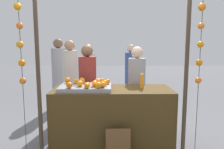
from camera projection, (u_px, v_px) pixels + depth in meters
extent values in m
plane|color=slate|center=(112.00, 144.00, 3.61)|extent=(24.00, 24.00, 0.00)
cube|color=#4C3819|center=(112.00, 117.00, 3.55)|extent=(1.84, 0.74, 0.91)
cube|color=gray|center=(86.00, 87.00, 3.44)|extent=(0.78, 0.57, 0.06)
sphere|color=orange|center=(105.00, 83.00, 3.41)|extent=(0.08, 0.08, 0.08)
sphere|color=orange|center=(95.00, 83.00, 3.41)|extent=(0.08, 0.08, 0.08)
sphere|color=orange|center=(81.00, 82.00, 3.51)|extent=(0.07, 0.07, 0.07)
sphere|color=orange|center=(107.00, 82.00, 3.54)|extent=(0.08, 0.08, 0.08)
sphere|color=orange|center=(87.00, 86.00, 3.20)|extent=(0.08, 0.08, 0.08)
sphere|color=orange|center=(102.00, 80.00, 3.66)|extent=(0.07, 0.07, 0.07)
sphere|color=orange|center=(98.00, 85.00, 3.21)|extent=(0.09, 0.09, 0.09)
sphere|color=orange|center=(87.00, 85.00, 3.27)|extent=(0.08, 0.08, 0.08)
sphere|color=orange|center=(98.00, 81.00, 3.52)|extent=(0.09, 0.09, 0.09)
sphere|color=orange|center=(97.00, 81.00, 3.60)|extent=(0.08, 0.08, 0.08)
sphere|color=orange|center=(95.00, 84.00, 3.31)|extent=(0.08, 0.08, 0.08)
sphere|color=orange|center=(68.00, 80.00, 3.61)|extent=(0.09, 0.09, 0.09)
sphere|color=orange|center=(80.00, 84.00, 3.33)|extent=(0.09, 0.09, 0.09)
sphere|color=orange|center=(82.00, 80.00, 3.60)|extent=(0.09, 0.09, 0.09)
sphere|color=orange|center=(103.00, 85.00, 3.26)|extent=(0.09, 0.09, 0.09)
sphere|color=orange|center=(76.00, 81.00, 3.58)|extent=(0.08, 0.08, 0.08)
sphere|color=orange|center=(102.00, 84.00, 3.35)|extent=(0.07, 0.07, 0.07)
sphere|color=orange|center=(69.00, 85.00, 3.21)|extent=(0.09, 0.09, 0.09)
cylinder|color=orange|center=(142.00, 81.00, 3.52)|extent=(0.06, 0.06, 0.21)
cylinder|color=yellow|center=(142.00, 74.00, 3.50)|extent=(0.03, 0.03, 0.02)
cube|color=brown|center=(118.00, 145.00, 3.07)|extent=(0.34, 0.01, 0.48)
cube|color=black|center=(118.00, 145.00, 3.08)|extent=(0.31, 0.02, 0.45)
cylinder|color=maroon|center=(88.00, 94.00, 4.09)|extent=(0.32, 0.32, 1.36)
sphere|color=brown|center=(87.00, 51.00, 3.98)|extent=(0.21, 0.21, 0.21)
cylinder|color=#99999E|center=(136.00, 95.00, 4.11)|extent=(0.31, 0.31, 1.34)
sphere|color=beige|center=(137.00, 52.00, 4.00)|extent=(0.21, 0.21, 0.21)
cylinder|color=beige|center=(88.00, 82.00, 5.37)|extent=(0.32, 0.32, 1.37)
sphere|color=#A87A59|center=(88.00, 48.00, 5.26)|extent=(0.21, 0.21, 0.21)
cylinder|color=#384C8C|center=(131.00, 78.00, 5.99)|extent=(0.31, 0.31, 1.35)
sphere|color=beige|center=(131.00, 49.00, 5.88)|extent=(0.21, 0.21, 0.21)
cylinder|color=beige|center=(71.00, 83.00, 4.96)|extent=(0.33, 0.33, 1.44)
sphere|color=#A87A59|center=(70.00, 45.00, 4.84)|extent=(0.22, 0.22, 0.22)
cylinder|color=#99999E|center=(59.00, 78.00, 5.59)|extent=(0.34, 0.34, 1.47)
sphere|color=brown|center=(58.00, 43.00, 5.47)|extent=(0.23, 0.23, 0.23)
cylinder|color=#473828|center=(39.00, 79.00, 3.03)|extent=(0.06, 0.06, 2.25)
cylinder|color=#473828|center=(186.00, 79.00, 3.06)|extent=(0.06, 0.06, 2.25)
cylinder|color=#2D4C23|center=(23.00, 83.00, 2.98)|extent=(0.01, 0.01, 2.17)
sphere|color=orange|center=(17.00, 6.00, 2.83)|extent=(0.09, 0.09, 0.09)
sphere|color=orange|center=(20.00, 26.00, 2.88)|extent=(0.09, 0.09, 0.09)
sphere|color=orange|center=(20.00, 45.00, 2.91)|extent=(0.09, 0.09, 0.09)
sphere|color=orange|center=(22.00, 63.00, 2.94)|extent=(0.09, 0.09, 0.09)
sphere|color=orange|center=(23.00, 81.00, 2.98)|extent=(0.09, 0.09, 0.09)
cylinder|color=#2D4C23|center=(198.00, 83.00, 3.02)|extent=(0.01, 0.01, 2.17)
sphere|color=orange|center=(202.00, 7.00, 2.88)|extent=(0.10, 0.10, 0.10)
sphere|color=orange|center=(201.00, 26.00, 2.91)|extent=(0.08, 0.08, 0.08)
sphere|color=orange|center=(200.00, 45.00, 2.94)|extent=(0.08, 0.08, 0.08)
sphere|color=orange|center=(199.00, 63.00, 2.98)|extent=(0.09, 0.09, 0.09)
sphere|color=orange|center=(198.00, 80.00, 3.02)|extent=(0.09, 0.09, 0.09)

